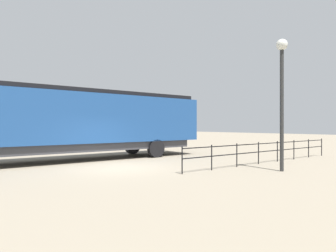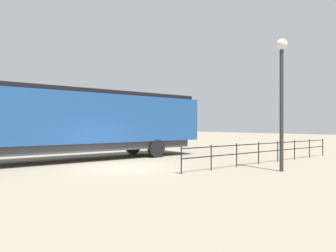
{
  "view_description": "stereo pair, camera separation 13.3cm",
  "coord_description": "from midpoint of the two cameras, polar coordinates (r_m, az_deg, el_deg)",
  "views": [
    {
      "loc": [
        11.99,
        -6.52,
        1.93
      ],
      "look_at": [
        -0.4,
        3.07,
        1.92
      ],
      "focal_mm": 31.58,
      "sensor_mm": 36.0,
      "label": 1
    },
    {
      "loc": [
        12.07,
        -6.42,
        1.93
      ],
      "look_at": [
        -0.4,
        3.07,
        1.92
      ],
      "focal_mm": 31.58,
      "sensor_mm": 36.0,
      "label": 2
    }
  ],
  "objects": [
    {
      "name": "ground_plane",
      "position": [
        13.8,
        -8.98,
        -7.99
      ],
      "size": [
        120.0,
        120.0,
        0.0
      ],
      "primitive_type": "plane",
      "color": "gray"
    },
    {
      "name": "locomotive",
      "position": [
        16.91,
        -19.5,
        1.0
      ],
      "size": [
        3.08,
        18.11,
        3.91
      ],
      "color": "navy",
      "rests_on": "ground_plane"
    },
    {
      "name": "lamp_post",
      "position": [
        13.54,
        21.33,
        8.22
      ],
      "size": [
        0.48,
        0.48,
        5.61
      ],
      "color": "#2D2D2D",
      "rests_on": "ground_plane"
    },
    {
      "name": "platform_fence",
      "position": [
        16.27,
        19.05,
        -4.23
      ],
      "size": [
        0.05,
        11.86,
        1.1
      ],
      "color": "black",
      "rests_on": "ground_plane"
    }
  ]
}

